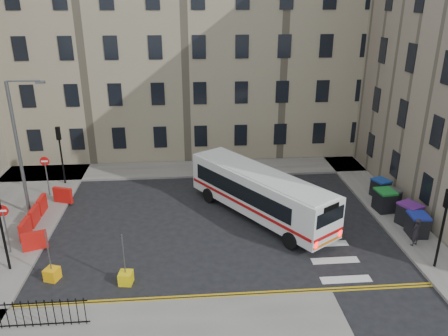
{
  "coord_description": "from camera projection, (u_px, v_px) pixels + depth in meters",
  "views": [
    {
      "loc": [
        -3.16,
        -22.66,
        12.4
      ],
      "look_at": [
        -1.17,
        1.2,
        3.0
      ],
      "focal_mm": 35.0,
      "sensor_mm": 36.0,
      "label": 1
    }
  ],
  "objects": [
    {
      "name": "no_entry_south",
      "position": [
        4.0,
        219.0,
        21.75
      ],
      "size": [
        0.6,
        0.08,
        3.0
      ],
      "color": "#595B5E",
      "rests_on": "pavement_west"
    },
    {
      "name": "pedestrian",
      "position": [
        416.0,
        232.0,
        22.84
      ],
      "size": [
        0.68,
        0.61,
        1.56
      ],
      "primitive_type": "imported",
      "rotation": [
        0.0,
        0.0,
        3.68
      ],
      "color": "black",
      "rests_on": "pavement_east"
    },
    {
      "name": "bollard_yellow",
      "position": [
        52.0,
        274.0,
        20.44
      ],
      "size": [
        0.77,
        0.77,
        0.6
      ],
      "primitive_type": "cube",
      "rotation": [
        0.0,
        0.0,
        -0.34
      ],
      "color": "#FFAD0E",
      "rests_on": "ground"
    },
    {
      "name": "pavement_east",
      "position": [
        367.0,
        188.0,
        30.18
      ],
      "size": [
        2.4,
        26.0,
        0.15
      ],
      "primitive_type": "cube",
      "color": "slate",
      "rests_on": "ground"
    },
    {
      "name": "no_entry_north",
      "position": [
        46.0,
        168.0,
        28.25
      ],
      "size": [
        0.6,
        0.08,
        3.0
      ],
      "color": "#595B5E",
      "rests_on": "pavement_west"
    },
    {
      "name": "roadworks_barriers",
      "position": [
        41.0,
        216.0,
        25.11
      ],
      "size": [
        1.66,
        6.26,
        1.0
      ],
      "color": "red",
      "rests_on": "pavement_west"
    },
    {
      "name": "ground",
      "position": [
        245.0,
        222.0,
        25.8
      ],
      "size": [
        120.0,
        120.0,
        0.0
      ],
      "primitive_type": "plane",
      "color": "black",
      "rests_on": "ground"
    },
    {
      "name": "pavement_west",
      "position": [
        7.0,
        222.0,
        25.61
      ],
      "size": [
        6.0,
        22.0,
        0.15
      ],
      "primitive_type": "cube",
      "color": "slate",
      "rests_on": "ground"
    },
    {
      "name": "wheelie_bin_e",
      "position": [
        380.0,
        188.0,
        28.59
      ],
      "size": [
        1.24,
        1.32,
        1.17
      ],
      "rotation": [
        0.0,
        0.0,
        0.37
      ],
      "color": "black",
      "rests_on": "pavement_east"
    },
    {
      "name": "terrace_north",
      "position": [
        140.0,
        45.0,
        36.48
      ],
      "size": [
        38.3,
        10.8,
        17.2
      ],
      "color": "gray",
      "rests_on": "ground"
    },
    {
      "name": "streetlamp",
      "position": [
        18.0,
        148.0,
        25.06
      ],
      "size": [
        0.5,
        0.22,
        8.14
      ],
      "color": "#595B5E",
      "rests_on": "pavement_west"
    },
    {
      "name": "traffic_light_east",
      "position": [
        445.0,
        217.0,
        20.31
      ],
      "size": [
        0.28,
        0.22,
        4.1
      ],
      "color": "black",
      "rests_on": "pavement_east"
    },
    {
      "name": "pavement_north",
      "position": [
        153.0,
        170.0,
        33.28
      ],
      "size": [
        36.0,
        3.2,
        0.15
      ],
      "primitive_type": "cube",
      "color": "slate",
      "rests_on": "ground"
    },
    {
      "name": "wheelie_bin_d",
      "position": [
        391.0,
        198.0,
        27.22
      ],
      "size": [
        1.2,
        1.27,
        1.13
      ],
      "rotation": [
        0.0,
        0.0,
        0.36
      ],
      "color": "black",
      "rests_on": "pavement_east"
    },
    {
      "name": "traffic_light_sw",
      "position": [
        0.0,
        219.0,
        20.11
      ],
      "size": [
        0.28,
        0.22,
        4.1
      ],
      "color": "black",
      "rests_on": "pavement_west"
    },
    {
      "name": "wheelie_bin_a",
      "position": [
        417.0,
        225.0,
        23.87
      ],
      "size": [
        1.08,
        1.21,
        1.26
      ],
      "rotation": [
        0.0,
        0.0,
        -0.07
      ],
      "color": "black",
      "rests_on": "pavement_east"
    },
    {
      "name": "bus",
      "position": [
        259.0,
        192.0,
        25.85
      ],
      "size": [
        7.73,
        9.95,
        2.83
      ],
      "rotation": [
        0.0,
        0.0,
        0.59
      ],
      "color": "silver",
      "rests_on": "ground"
    },
    {
      "name": "bollard_chevron",
      "position": [
        126.0,
        278.0,
        20.16
      ],
      "size": [
        0.68,
        0.68,
        0.6
      ],
      "primitive_type": "cube",
      "rotation": [
        0.0,
        0.0,
        -0.14
      ],
      "color": "yellow",
      "rests_on": "ground"
    },
    {
      "name": "traffic_light_nw",
      "position": [
        60.0,
        146.0,
        29.85
      ],
      "size": [
        0.28,
        0.22,
        4.1
      ],
      "color": "black",
      "rests_on": "pavement_west"
    },
    {
      "name": "wheelie_bin_b",
      "position": [
        409.0,
        214.0,
        24.97
      ],
      "size": [
        1.42,
        1.5,
        1.31
      ],
      "rotation": [
        0.0,
        0.0,
        0.41
      ],
      "color": "black",
      "rests_on": "pavement_east"
    },
    {
      "name": "wheelie_bin_c",
      "position": [
        384.0,
        200.0,
        26.65
      ],
      "size": [
        1.18,
        1.32,
        1.33
      ],
      "rotation": [
        0.0,
        0.0,
        0.11
      ],
      "color": "black",
      "rests_on": "pavement_east"
    }
  ]
}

